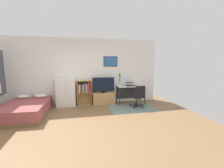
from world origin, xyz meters
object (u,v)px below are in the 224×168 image
Objects in this scene: office_chair at (138,96)px; laptop at (130,84)px; bookshelf at (84,90)px; bed at (25,109)px; tv_stand at (104,98)px; dresser at (66,93)px; computer_mouse at (136,86)px; bamboo_vase at (120,79)px; television at (104,85)px; desk at (130,89)px.

office_chair is 0.86m from laptop.
bed is at bearing -156.25° from bookshelf.
dresser is at bearing -179.43° from tv_stand.
computer_mouse reaches higher than tv_stand.
bed is 1.87× the size of dresser.
bookshelf is at bearing -175.42° from laptop.
bookshelf is 0.88m from tv_stand.
office_chair is 2.05× the size of laptop.
laptop is 0.49m from bamboo_vase.
computer_mouse is at bearing -26.26° from laptop.
laptop is (1.15, -0.02, 0.56)m from tv_stand.
television reaches higher than computer_mouse.
television is (2.74, 0.79, 0.59)m from bed.
television reaches higher than dresser.
bed is 2.91m from television.
bed is at bearing -171.13° from computer_mouse.
tv_stand is 1.22m from desk.
bookshelf is 0.86× the size of desk.
television is at bearing -90.00° from tv_stand.
office_chair is 1.63× the size of bamboo_vase.
laptop is at bearing -0.21° from dresser.
television is 1.05× the size of office_chair.
dresser is 2.66m from laptop.
bed is 4.00m from desk.
office_chair is at bearing -103.35° from computer_mouse.
bed is 2.28× the size of television.
tv_stand is 1.27m from laptop.
office_chair is (1.22, -0.81, 0.21)m from tv_stand.
bookshelf reaches higher than computer_mouse.
computer_mouse is at bearing 10.63° from bed.
desk is 11.17× the size of computer_mouse.
dresser is 0.95× the size of desk.
dresser is at bearing 176.94° from computer_mouse.
dresser reaches higher than bookshelf.
office_chair is at bearing -78.16° from laptop.
bamboo_vase reaches higher than office_chair.
laptop is at bearing -0.11° from television.
bookshelf is at bearing 147.98° from office_chair.
television is (0.80, -0.07, 0.19)m from bookshelf.
television is at bearing 17.81° from bed.
desk is at bearing -9.93° from bamboo_vase.
office_chair is at bearing -86.18° from desk.
office_chair is 1.16m from bamboo_vase.
dresser reaches higher than desk.
tv_stand is 8.61× the size of computer_mouse.
computer_mouse is 0.74m from bamboo_vase.
bamboo_vase is (3.46, 0.89, 0.79)m from bed.
computer_mouse is (1.37, -0.17, 0.51)m from tv_stand.
computer_mouse is 0.20× the size of bamboo_vase.
office_chair is 0.72m from computer_mouse.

